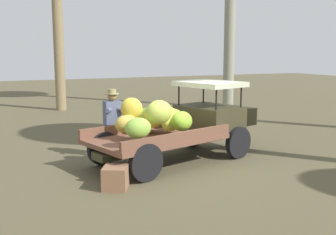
% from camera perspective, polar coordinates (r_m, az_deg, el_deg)
% --- Properties ---
extents(ground_plane, '(60.00, 60.00, 0.00)m').
position_cam_1_polar(ground_plane, '(9.47, 1.26, -6.57)').
color(ground_plane, brown).
extents(truck, '(4.66, 2.69, 1.83)m').
position_cam_1_polar(truck, '(9.75, 1.95, -0.67)').
color(truck, '#38341F').
rests_on(truck, ground).
extents(farmer, '(0.52, 0.47, 1.67)m').
position_cam_1_polar(farmer, '(10.04, -7.67, -0.18)').
color(farmer, '#445572').
rests_on(farmer, ground).
extents(wooden_crate, '(0.63, 0.65, 0.43)m').
position_cam_1_polar(wooden_crate, '(7.89, -7.29, -8.27)').
color(wooden_crate, '#8A5F43').
rests_on(wooden_crate, ground).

